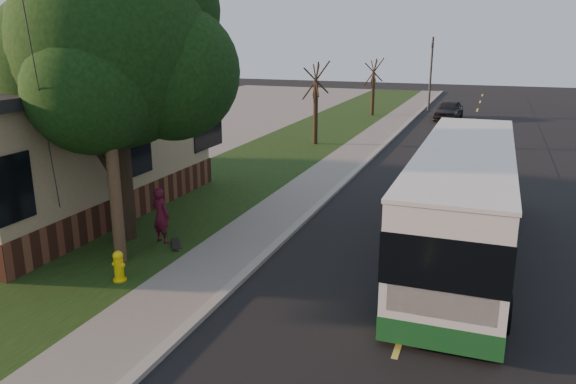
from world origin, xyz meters
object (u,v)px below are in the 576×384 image
Objects in this scene: utility_pole at (105,79)px; distant_car at (449,110)px; fire_hydrant at (119,266)px; bare_tree_near at (316,104)px; dumpster at (3,194)px; skateboarder at (161,215)px; traffic_signal at (431,69)px; leafy_tree at (116,53)px; bare_tree_far at (373,88)px; transit_bus at (463,199)px; skateboard_main at (176,244)px.

utility_pole is 29.87m from distant_car.
fire_hydrant is 30.46m from distant_car.
bare_tree_near is (-0.19, 17.01, -2.48)m from utility_pole.
dumpster is at bearing 154.61° from fire_hydrant.
bare_tree_near reaches higher than skateboarder.
traffic_signal is (3.81, 33.01, -1.47)m from utility_pole.
utility_pole reaches higher than leafy_tree.
dumpster is at bearing -103.67° from bare_tree_far.
transit_bus is (8.88, 1.93, -3.63)m from leafy_tree.
fire_hydrant is 2.62m from skateboarder.
traffic_signal is at bearing 48.81° from bare_tree_far.
bare_tree_near is at bearing 67.83° from dumpster.
bare_tree_far reaches higher than fire_hydrant.
utility_pole is 4.78m from skateboard_main.
fire_hydrant is at bearing -89.24° from bare_tree_far.
transit_bus reaches higher than fire_hydrant.
bare_tree_near is at bearing 121.47° from transit_bus.
fire_hydrant is 8.70m from transit_bus.
fire_hydrant is 0.13× the size of traffic_signal.
fire_hydrant is at bearing -93.76° from distant_car.
leafy_tree reaches higher than skateboard_main.
fire_hydrant is 0.18× the size of bare_tree_far.
leafy_tree is at bearing -97.78° from distant_car.
bare_tree_near is 12.01m from bare_tree_far.
skateboarder is 0.90m from skateboard_main.
leafy_tree is at bearing 117.60° from utility_pole.
bare_tree_far reaches higher than skateboard_main.
leafy_tree is 5.43× the size of dumpster.
skateboarder reaches higher than fire_hydrant.
leafy_tree is 0.73× the size of transit_bus.
dumpster is (-6.00, -14.72, -1.53)m from bare_tree_near.
utility_pole is 4.10m from skateboarder.
fire_hydrant is 18.10m from bare_tree_near.
utility_pole reaches higher than bare_tree_far.
fire_hydrant is at bearing -95.21° from traffic_signal.
bare_tree_near is (0.67, 15.35, -3.02)m from leafy_tree.
bare_tree_far is at bearing -75.74° from skateboarder.
transit_bus is (4.21, -29.42, -1.63)m from traffic_signal.
transit_bus is at bearing 24.10° from utility_pole.
distant_car is (-2.41, 25.48, -0.87)m from transit_bus.
bare_tree_far is at bearing 90.76° from fire_hydrant.
distant_car is at bearing 80.05° from skateboard_main.
traffic_signal is at bearing 83.42° from utility_pole.
utility_pole is 1.65× the size of traffic_signal.
bare_tree_near is at bearing 90.66° from utility_pole.
leafy_tree is 2.00× the size of distant_car.
traffic_signal is at bearing 120.13° from distant_car.
dumpster is (-6.19, 2.28, -4.01)m from utility_pole.
bare_tree_far is at bearing 76.33° from dumpster.
leafy_tree is 5.00× the size of skateboarder.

